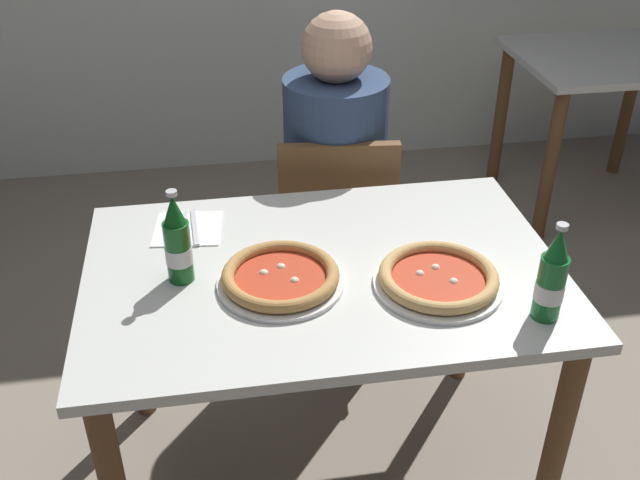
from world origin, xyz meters
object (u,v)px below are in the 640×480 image
chair_behind_table (335,228)px  pizza_margherita_near (281,277)px  pizza_marinara_far (438,278)px  dining_table_background (602,89)px  dining_table_main (323,303)px  beer_bottle_left (178,243)px  napkin_with_cutlery (188,228)px  beer_bottle_center (552,279)px  diner_seated (335,195)px

chair_behind_table → pizza_margherita_near: 0.77m
pizza_marinara_far → dining_table_background: bearing=51.0°
dining_table_main → beer_bottle_left: 0.42m
chair_behind_table → napkin_with_cutlery: 0.66m
pizza_marinara_far → beer_bottle_left: 0.63m
dining_table_background → napkin_with_cutlery: 2.22m
chair_behind_table → beer_bottle_center: (0.33, -0.89, 0.37)m
diner_seated → napkin_with_cutlery: 0.66m
pizza_margherita_near → dining_table_background: bearing=42.3°
beer_bottle_center → napkin_with_cutlery: size_ratio=1.24×
dining_table_main → beer_bottle_center: beer_bottle_center is taller
dining_table_background → pizza_margherita_near: 2.23m
pizza_marinara_far → diner_seated: bearing=98.2°
beer_bottle_left → pizza_margherita_near: bearing=-14.7°
dining_table_background → dining_table_main: bearing=-136.7°
chair_behind_table → dining_table_main: bearing=82.6°
beer_bottle_center → napkin_with_cutlery: bearing=147.3°
pizza_margherita_near → napkin_with_cutlery: size_ratio=1.57×
dining_table_background → beer_bottle_center: (-1.06, -1.71, 0.26)m
dining_table_main → diner_seated: (0.15, 0.66, -0.05)m
chair_behind_table → beer_bottle_center: beer_bottle_center is taller
diner_seated → dining_table_background: 1.58m
chair_behind_table → pizza_margherita_near: size_ratio=2.72×
napkin_with_cutlery → chair_behind_table: bearing=37.6°
diner_seated → napkin_with_cutlery: (-0.49, -0.42, 0.17)m
napkin_with_cutlery → pizza_marinara_far: bearing=-31.2°
chair_behind_table → dining_table_background: chair_behind_table is taller
dining_table_main → dining_table_background: size_ratio=1.50×
dining_table_main → pizza_margherita_near: bearing=-153.8°
chair_behind_table → diner_seated: bearing=-92.3°
dining_table_background → pizza_marinara_far: bearing=-129.0°
dining_table_main → chair_behind_table: bearing=76.8°
pizza_marinara_far → napkin_with_cutlery: bearing=148.8°
diner_seated → chair_behind_table: bearing=-98.1°
dining_table_background → beer_bottle_center: size_ratio=3.24×
chair_behind_table → dining_table_background: size_ratio=1.06×
beer_bottle_center → dining_table_main: bearing=149.5°
diner_seated → dining_table_background: diner_seated is taller
pizza_margherita_near → pizza_marinara_far: size_ratio=0.99×
diner_seated → pizza_margherita_near: (-0.27, -0.72, 0.19)m
chair_behind_table → napkin_with_cutlery: bearing=43.4°
diner_seated → pizza_marinara_far: (0.11, -0.78, 0.19)m
beer_bottle_left → napkin_with_cutlery: (0.02, 0.23, -0.10)m
dining_table_main → beer_bottle_left: size_ratio=4.86×
pizza_marinara_far → chair_behind_table: bearing=99.3°
pizza_margherita_near → napkin_with_cutlery: 0.37m
beer_bottle_center → pizza_marinara_far: bearing=143.2°
dining_table_background → pizza_marinara_far: size_ratio=2.53×
diner_seated → beer_bottle_left: bearing=-127.6°
dining_table_background → beer_bottle_left: 2.38m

